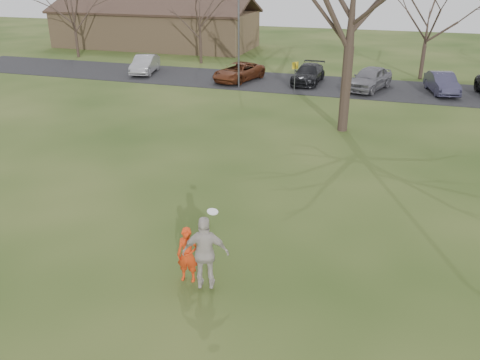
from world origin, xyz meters
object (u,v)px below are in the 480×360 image
Objects in this scene: car_5 at (442,83)px; building at (155,27)px; catching_play at (206,253)px; car_1 at (145,64)px; car_2 at (239,72)px; car_3 at (308,74)px; car_4 at (370,78)px; player_defender at (188,255)px; lamp_post at (239,28)px.

car_5 is 30.19m from building.
car_1 is at bearing 120.79° from catching_play.
car_2 is 1.03× the size of car_3.
building is at bearing 150.84° from car_2.
car_2 is (7.78, -0.35, -0.05)m from car_1.
car_4 is at bearing 173.22° from car_5.
player_defender is 0.25× the size of lamp_post.
catching_play is at bearing -118.34° from car_5.
car_3 is 1.96× the size of catching_play.
car_1 is 12.76m from car_3.
building is at bearing 147.04° from car_3.
car_5 is at bearing 74.48° from catching_play.
building reaches higher than car_3.
car_4 is at bearing -14.59° from car_1.
building reaches higher than car_4.
car_3 reaches higher than car_2.
car_5 is (8.92, -0.37, 0.02)m from car_3.
lamp_post is at bearing -47.91° from building.
building reaches higher than catching_play.
car_2 is 0.73× the size of lamp_post.
catching_play is (7.00, -24.46, 0.46)m from car_2.
car_3 is 0.71× the size of lamp_post.
car_3 is at bearing 86.33° from player_defender.
car_4 reaches higher than car_1.
player_defender is at bearing -75.54° from lamp_post.
player_defender is at bearing -119.88° from car_5.
catching_play is 0.36× the size of lamp_post.
car_2 is at bearing 168.75° from car_5.
lamp_post reaches higher than car_3.
lamp_post is at bearing 105.79° from catching_play.
car_1 is 0.91× the size of car_2.
car_3 is 22.27m from building.
car_4 is 0.22× the size of building.
car_4 is at bearing -30.82° from building.
player_defender reaches higher than car_5.
car_1 is 1.83× the size of catching_play.
building is at bearing 141.63° from car_5.
car_1 is 0.20× the size of building.
car_5 is (4.59, 0.49, -0.10)m from car_4.
car_3 is (-1.39, 24.91, -0.10)m from player_defender.
car_4 is at bearing -9.58° from car_3.
car_4 reaches higher than player_defender.
lamp_post reaches higher than car_5.
player_defender is 0.35× the size of car_4.
player_defender is 24.98m from car_2.
car_2 is at bearing -162.47° from car_4.
car_3 is 0.22× the size of building.
car_5 is 0.64× the size of lamp_post.
building is 3.29× the size of lamp_post.
car_2 is 18.93m from building.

